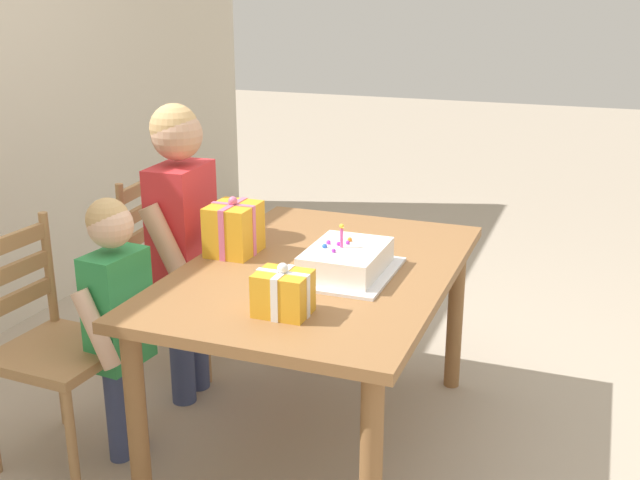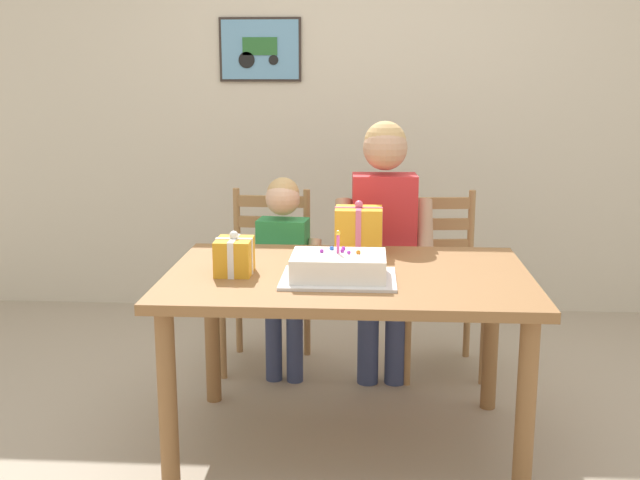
{
  "view_description": "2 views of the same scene",
  "coord_description": "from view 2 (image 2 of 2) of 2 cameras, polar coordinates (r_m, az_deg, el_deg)",
  "views": [
    {
      "loc": [
        -2.56,
        -0.97,
        1.75
      ],
      "look_at": [
        -0.01,
        -0.01,
        0.86
      ],
      "focal_mm": 43.6,
      "sensor_mm": 36.0,
      "label": 1
    },
    {
      "loc": [
        0.08,
        -3.02,
        1.54
      ],
      "look_at": [
        -0.12,
        0.08,
        0.86
      ],
      "focal_mm": 43.84,
      "sensor_mm": 36.0,
      "label": 2
    }
  ],
  "objects": [
    {
      "name": "ground_plane",
      "position": [
        3.39,
        1.96,
        -14.66
      ],
      "size": [
        20.0,
        20.0,
        0.0
      ],
      "primitive_type": "plane",
      "color": "tan"
    },
    {
      "name": "back_wall",
      "position": [
        5.0,
        2.74,
        9.61
      ],
      "size": [
        6.4,
        0.11,
        2.6
      ],
      "color": "beige",
      "rests_on": "ground"
    },
    {
      "name": "dining_table",
      "position": [
        3.15,
        2.05,
        -4.02
      ],
      "size": [
        1.45,
        0.98,
        0.75
      ],
      "color": "olive",
      "rests_on": "ground"
    },
    {
      "name": "birthday_cake",
      "position": [
        3.0,
        1.37,
        -2.05
      ],
      "size": [
        0.44,
        0.34,
        0.19
      ],
      "color": "silver",
      "rests_on": "dining_table"
    },
    {
      "name": "gift_box_red_large",
      "position": [
        3.1,
        -6.27,
        -1.18
      ],
      "size": [
        0.15,
        0.18,
        0.18
      ],
      "color": "gold",
      "rests_on": "dining_table"
    },
    {
      "name": "gift_box_beside_cake",
      "position": [
        3.46,
        2.83,
        0.76
      ],
      "size": [
        0.21,
        0.18,
        0.23
      ],
      "color": "gold",
      "rests_on": "dining_table"
    },
    {
      "name": "chair_left",
      "position": [
        4.1,
        -3.86,
        -2.82
      ],
      "size": [
        0.44,
        0.44,
        0.92
      ],
      "color": "#A87A4C",
      "rests_on": "ground"
    },
    {
      "name": "chair_right",
      "position": [
        4.08,
        8.67,
        -3.0
      ],
      "size": [
        0.46,
        0.46,
        0.92
      ],
      "color": "#A87A4C",
      "rests_on": "ground"
    },
    {
      "name": "child_older",
      "position": [
        3.76,
        4.68,
        0.88
      ],
      "size": [
        0.48,
        0.27,
        1.3
      ],
      "color": "#38426B",
      "rests_on": "ground"
    },
    {
      "name": "child_younger",
      "position": [
        3.82,
        -2.7,
        -1.47
      ],
      "size": [
        0.39,
        0.23,
        1.03
      ],
      "color": "#38426B",
      "rests_on": "ground"
    }
  ]
}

